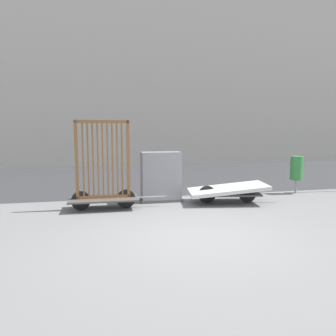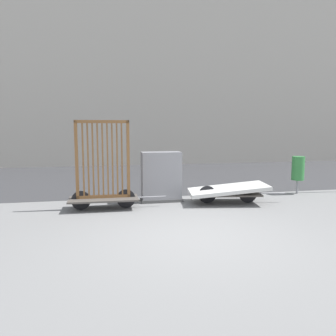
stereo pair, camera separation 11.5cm
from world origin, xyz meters
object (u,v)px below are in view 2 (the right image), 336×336
bike_cart_with_bedframe (104,180)px  utility_cabinet (161,178)px  bike_cart_with_mattress (228,190)px  trash_bin (298,169)px

bike_cart_with_bedframe → utility_cabinet: (1.49, 0.56, -0.08)m
bike_cart_with_mattress → utility_cabinet: bearing=169.8°
utility_cabinet → trash_bin: utility_cabinet is taller
bike_cart_with_bedframe → bike_cart_with_mattress: bearing=0.7°
bike_cart_with_mattress → trash_bin: 2.61m
bike_cart_with_mattress → trash_bin: size_ratio=2.31×
trash_bin → bike_cart_with_bedframe: bearing=-172.4°
bike_cart_with_bedframe → utility_cabinet: bearing=21.3°
bike_cart_with_bedframe → bike_cart_with_mattress: bike_cart_with_bedframe is taller
bike_cart_with_bedframe → utility_cabinet: size_ratio=1.79×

